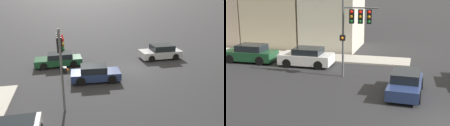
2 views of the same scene
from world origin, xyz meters
TOP-DOWN VIEW (x-y plane):
  - ground_plane at (0.00, 0.00)m, footprint 300.00×300.00m
  - traffic_signal at (6.25, 5.59)m, footprint 0.67×2.42m
  - crossing_car_0 at (6.72, -2.13)m, footprint 4.47×2.03m
  - crossing_car_1 at (3.78, 2.18)m, footprint 4.03×1.98m
  - crossing_car_2 at (-3.87, -2.29)m, footprint 4.38×2.10m

SIDE VIEW (x-z plane):
  - ground_plane at x=0.00m, z-range 0.00..0.00m
  - crossing_car_0 at x=6.72m, z-range -0.02..1.25m
  - crossing_car_1 at x=3.78m, z-range -0.02..1.29m
  - crossing_car_2 at x=-3.87m, z-range -0.04..1.45m
  - traffic_signal at x=6.25m, z-range 1.11..6.21m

